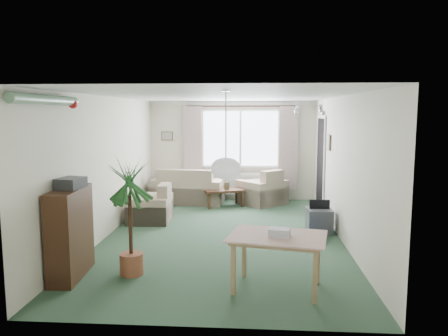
# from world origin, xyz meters

# --- Properties ---
(ground) EXTENTS (6.50, 6.50, 0.00)m
(ground) POSITION_xyz_m (0.00, 0.00, 0.00)
(ground) COLOR #2C4A33
(window) EXTENTS (1.80, 0.03, 1.30)m
(window) POSITION_xyz_m (0.20, 3.23, 1.50)
(window) COLOR white
(curtain_rod) EXTENTS (2.60, 0.03, 0.03)m
(curtain_rod) POSITION_xyz_m (0.20, 3.15, 2.27)
(curtain_rod) COLOR black
(curtain_left) EXTENTS (0.45, 0.08, 2.00)m
(curtain_left) POSITION_xyz_m (-0.95, 3.13, 1.27)
(curtain_left) COLOR beige
(curtain_right) EXTENTS (0.45, 0.08, 2.00)m
(curtain_right) POSITION_xyz_m (1.35, 3.13, 1.27)
(curtain_right) COLOR beige
(radiator) EXTENTS (1.20, 0.10, 0.55)m
(radiator) POSITION_xyz_m (0.20, 3.19, 0.40)
(radiator) COLOR white
(doorway) EXTENTS (0.03, 0.95, 2.00)m
(doorway) POSITION_xyz_m (1.99, 2.20, 1.00)
(doorway) COLOR black
(pendant_lamp) EXTENTS (0.36, 0.36, 0.36)m
(pendant_lamp) POSITION_xyz_m (0.20, -2.30, 1.48)
(pendant_lamp) COLOR white
(tinsel_garland) EXTENTS (1.60, 1.60, 0.12)m
(tinsel_garland) POSITION_xyz_m (-1.92, -2.30, 2.28)
(tinsel_garland) COLOR #196626
(bauble_cluster_a) EXTENTS (0.20, 0.20, 0.20)m
(bauble_cluster_a) POSITION_xyz_m (1.30, 0.90, 2.22)
(bauble_cluster_a) COLOR silver
(bauble_cluster_b) EXTENTS (0.20, 0.20, 0.20)m
(bauble_cluster_b) POSITION_xyz_m (1.60, -0.30, 2.22)
(bauble_cluster_b) COLOR silver
(wall_picture_back) EXTENTS (0.28, 0.03, 0.22)m
(wall_picture_back) POSITION_xyz_m (-1.60, 3.23, 1.55)
(wall_picture_back) COLOR brown
(wall_picture_right) EXTENTS (0.03, 0.24, 0.30)m
(wall_picture_right) POSITION_xyz_m (1.98, 1.20, 1.55)
(wall_picture_right) COLOR brown
(sofa) EXTENTS (1.72, 1.01, 0.83)m
(sofa) POSITION_xyz_m (-1.02, 2.75, 0.41)
(sofa) COLOR beige
(sofa) RESTS_ON ground
(armchair_corner) EXTENTS (1.27, 1.26, 0.82)m
(armchair_corner) POSITION_xyz_m (0.72, 2.73, 0.41)
(armchair_corner) COLOR beige
(armchair_corner) RESTS_ON ground
(armchair_left) EXTENTS (0.81, 0.85, 0.74)m
(armchair_left) POSITION_xyz_m (-1.50, 0.91, 0.37)
(armchair_left) COLOR beige
(armchair_left) RESTS_ON ground
(coffee_table) EXTENTS (0.99, 0.77, 0.39)m
(coffee_table) POSITION_xyz_m (-0.16, 2.38, 0.20)
(coffee_table) COLOR black
(coffee_table) RESTS_ON ground
(photo_frame) EXTENTS (0.12, 0.05, 0.16)m
(photo_frame) POSITION_xyz_m (-0.08, 2.34, 0.47)
(photo_frame) COLOR brown
(photo_frame) RESTS_ON coffee_table
(bookshelf) EXTENTS (0.38, 0.97, 1.16)m
(bookshelf) POSITION_xyz_m (-1.84, -2.01, 0.58)
(bookshelf) COLOR black
(bookshelf) RESTS_ON ground
(hifi_box) EXTENTS (0.33, 0.39, 0.14)m
(hifi_box) POSITION_xyz_m (-1.82, -1.97, 1.23)
(hifi_box) COLOR #303135
(hifi_box) RESTS_ON bookshelf
(houseplant) EXTENTS (0.76, 0.76, 1.54)m
(houseplant) POSITION_xyz_m (-1.08, -1.89, 0.77)
(houseplant) COLOR #295D20
(houseplant) RESTS_ON ground
(dining_table) EXTENTS (1.16, 0.88, 0.65)m
(dining_table) POSITION_xyz_m (0.82, -2.24, 0.32)
(dining_table) COLOR #A58659
(dining_table) RESTS_ON ground
(gift_box) EXTENTS (0.28, 0.23, 0.12)m
(gift_box) POSITION_xyz_m (0.84, -2.29, 0.71)
(gift_box) COLOR silver
(gift_box) RESTS_ON dining_table
(tv_cube) EXTENTS (0.44, 0.48, 0.43)m
(tv_cube) POSITION_xyz_m (1.70, 0.36, 0.21)
(tv_cube) COLOR #3D3E43
(tv_cube) RESTS_ON ground
(pet_bed) EXTENTS (0.52, 0.52, 0.10)m
(pet_bed) POSITION_xyz_m (1.49, -0.11, 0.05)
(pet_bed) COLOR navy
(pet_bed) RESTS_ON ground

